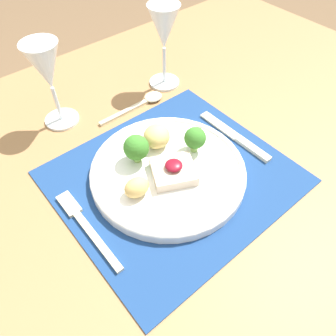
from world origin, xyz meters
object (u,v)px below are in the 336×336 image
spoon (145,101)px  wine_glass_near (164,31)px  knife (239,139)px  dinner_plate (167,168)px  wine_glass_far (47,71)px  fork (84,224)px

spoon → wine_glass_near: size_ratio=0.89×
knife → wine_glass_near: size_ratio=0.97×
dinner_plate → spoon: size_ratio=1.70×
wine_glass_near → dinner_plate: bearing=-128.6°
dinner_plate → wine_glass_far: bearing=106.1°
knife → wine_glass_far: 0.40m
dinner_plate → knife: dinner_plate is taller
dinner_plate → knife: 0.17m
knife → spoon: size_ratio=1.09×
knife → wine_glass_near: (0.01, 0.26, 0.13)m
wine_glass_far → knife: bearing=-49.6°
dinner_plate → wine_glass_near: (0.19, 0.23, 0.11)m
knife → wine_glass_near: 0.29m
dinner_plate → fork: 0.18m
spoon → wine_glass_far: (-0.18, 0.07, 0.12)m
knife → wine_glass_near: wine_glass_near is taller
dinner_plate → spoon: dinner_plate is taller
knife → dinner_plate: bearing=170.5°
wine_glass_near → wine_glass_far: bearing=172.2°
dinner_plate → fork: bearing=179.5°
wine_glass_far → spoon: bearing=-21.2°
spoon → wine_glass_far: 0.22m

